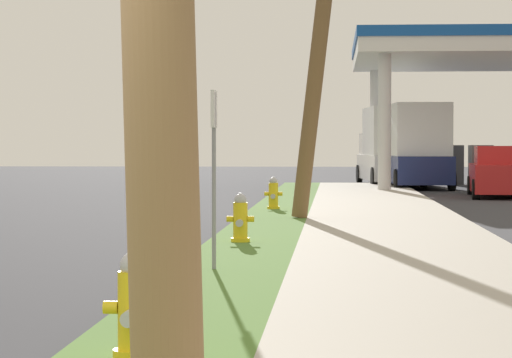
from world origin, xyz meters
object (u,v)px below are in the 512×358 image
object	(u,v)px
street_sign_post	(214,142)
truck_white_at_forecourt	(390,148)
fire_hydrant_nearest	(134,311)
car_red_by_near_pump	(502,174)
fire_hydrant_second	(240,221)
fire_hydrant_third	(273,195)
truck_navy_on_apron	(415,148)

from	to	relation	value
street_sign_post	truck_white_at_forecourt	world-z (taller)	truck_white_at_forecourt
fire_hydrant_nearest	car_red_by_near_pump	distance (m)	28.32
fire_hydrant_second	car_red_by_near_pump	bearing A→B (deg)	70.04
fire_hydrant_second	fire_hydrant_third	size ratio (longest dim) A/B	1.00
street_sign_post	fire_hydrant_nearest	bearing A→B (deg)	-89.57
car_red_by_near_pump	fire_hydrant_second	bearing A→B (deg)	-109.96
fire_hydrant_second	truck_white_at_forecourt	xyz separation A→B (m)	(3.68, 29.01, 1.04)
fire_hydrant_nearest	fire_hydrant_third	size ratio (longest dim) A/B	1.00
street_sign_post	truck_white_at_forecourt	xyz separation A→B (m)	(3.68, 32.83, -0.15)
street_sign_post	truck_white_at_forecourt	bearing A→B (deg)	83.60
fire_hydrant_third	truck_white_at_forecourt	size ratio (longest dim) A/B	0.11
fire_hydrant_nearest	fire_hydrant_third	world-z (taller)	same
truck_white_at_forecourt	truck_navy_on_apron	world-z (taller)	same
fire_hydrant_second	truck_white_at_forecourt	bearing A→B (deg)	82.77
truck_white_at_forecourt	truck_navy_on_apron	distance (m)	3.66
fire_hydrant_nearest	car_red_by_near_pump	size ratio (longest dim) A/B	0.16
fire_hydrant_nearest	truck_white_at_forecourt	size ratio (longest dim) A/B	0.11
fire_hydrant_nearest	truck_white_at_forecourt	distance (m)	38.68
truck_navy_on_apron	car_red_by_near_pump	bearing A→B (deg)	-73.89
fire_hydrant_nearest	truck_navy_on_apron	bearing A→B (deg)	82.83
street_sign_post	truck_navy_on_apron	xyz separation A→B (m)	(4.43, 29.25, -0.15)
street_sign_post	fire_hydrant_third	bearing A→B (deg)	89.93
fire_hydrant_third	truck_white_at_forecourt	distance (m)	20.32
car_red_by_near_pump	truck_navy_on_apron	distance (m)	7.70
fire_hydrant_second	street_sign_post	distance (m)	4.00
street_sign_post	car_red_by_near_pump	size ratio (longest dim) A/B	0.46
fire_hydrant_third	truck_white_at_forecourt	bearing A→B (deg)	79.60
fire_hydrant_third	truck_white_at_forecourt	world-z (taller)	truck_white_at_forecourt
street_sign_post	truck_navy_on_apron	world-z (taller)	truck_navy_on_apron
car_red_by_near_pump	fire_hydrant_third	bearing A→B (deg)	-125.94
street_sign_post	fire_hydrant_second	bearing A→B (deg)	90.04
fire_hydrant_third	street_sign_post	distance (m)	12.92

